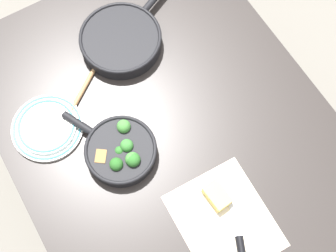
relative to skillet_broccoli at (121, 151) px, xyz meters
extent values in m
plane|color=slate|center=(0.00, 0.17, -0.78)|extent=(14.00, 14.00, 0.00)
cube|color=#2D2826|center=(0.00, 0.17, -0.04)|extent=(1.33, 1.01, 0.03)
cylinder|color=#BCBCC1|center=(-0.60, -0.27, -0.42)|extent=(0.05, 0.05, 0.72)
cylinder|color=#BCBCC1|center=(-0.60, 0.61, -0.42)|extent=(0.05, 0.05, 0.72)
cylinder|color=black|center=(0.00, 0.00, -0.01)|extent=(0.22, 0.22, 0.04)
torus|color=black|center=(0.00, 0.00, 0.01)|extent=(0.23, 0.23, 0.01)
cylinder|color=black|center=(-0.15, -0.07, 0.00)|extent=(0.11, 0.07, 0.02)
cylinder|color=#2C6823|center=(0.00, 0.02, -0.01)|extent=(0.01, 0.01, 0.02)
sphere|color=#387A33|center=(0.00, 0.02, 0.02)|extent=(0.04, 0.04, 0.04)
cylinder|color=#245B1C|center=(0.05, 0.02, -0.01)|extent=(0.02, 0.02, 0.03)
sphere|color=#2D6B28|center=(0.05, 0.02, 0.02)|extent=(0.05, 0.05, 0.05)
cylinder|color=#357027|center=(-0.06, 0.04, -0.01)|extent=(0.02, 0.02, 0.02)
sphere|color=#428438|center=(-0.06, 0.04, 0.02)|extent=(0.04, 0.04, 0.04)
cylinder|color=#205218|center=(0.04, -0.03, -0.01)|extent=(0.01, 0.01, 0.02)
sphere|color=#286023|center=(0.04, -0.03, 0.02)|extent=(0.04, 0.04, 0.04)
cylinder|color=#357027|center=(0.05, 0.02, -0.01)|extent=(0.02, 0.02, 0.02)
sphere|color=#428438|center=(0.05, 0.02, 0.02)|extent=(0.05, 0.05, 0.05)
cylinder|color=#245B1C|center=(0.00, -0.01, -0.01)|extent=(0.01, 0.01, 0.02)
sphere|color=#2D6B28|center=(0.00, -0.01, 0.01)|extent=(0.03, 0.03, 0.03)
cube|color=#9E703D|center=(0.02, -0.01, -0.01)|extent=(0.04, 0.04, 0.03)
cube|color=olive|center=(-0.01, -0.06, -0.01)|extent=(0.04, 0.04, 0.02)
cube|color=#9E703D|center=(-0.01, -0.06, 0.00)|extent=(0.05, 0.05, 0.04)
cube|color=#9E703D|center=(-0.03, 0.02, 0.00)|extent=(0.05, 0.05, 0.03)
cube|color=olive|center=(-0.05, 0.05, 0.00)|extent=(0.04, 0.05, 0.03)
cube|color=#AD7F4C|center=(0.05, 0.06, 0.00)|extent=(0.05, 0.05, 0.03)
cylinder|color=black|center=(-0.35, 0.19, 0.00)|extent=(0.28, 0.28, 0.05)
torus|color=black|center=(-0.35, 0.19, 0.02)|extent=(0.28, 0.28, 0.01)
cylinder|color=#DBC156|center=(-0.35, 0.19, -0.01)|extent=(0.23, 0.23, 0.02)
cylinder|color=#A87A4C|center=(-0.26, 0.00, -0.02)|extent=(0.18, 0.25, 0.02)
ellipsoid|color=#A87A4C|center=(-0.36, 0.13, -0.02)|extent=(0.07, 0.08, 0.02)
cube|color=beige|center=(0.34, 0.16, -0.03)|extent=(0.32, 0.28, 0.00)
cube|color=silver|center=(0.33, 0.21, -0.03)|extent=(0.16, 0.09, 0.01)
cylinder|color=black|center=(0.44, 0.16, -0.02)|extent=(0.09, 0.06, 0.02)
cube|color=#E0C15B|center=(0.27, 0.18, -0.01)|extent=(0.09, 0.06, 0.04)
cylinder|color=silver|center=(-0.20, -0.16, -0.02)|extent=(0.23, 0.23, 0.01)
torus|color=#4C9EB7|center=(-0.20, -0.16, -0.02)|extent=(0.22, 0.22, 0.01)
cylinder|color=silver|center=(-0.20, -0.16, -0.01)|extent=(0.19, 0.19, 0.01)
torus|color=#4C9EB7|center=(-0.20, -0.16, -0.01)|extent=(0.18, 0.18, 0.01)
camera|label=1|loc=(0.47, -0.11, 1.38)|focal=50.00mm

